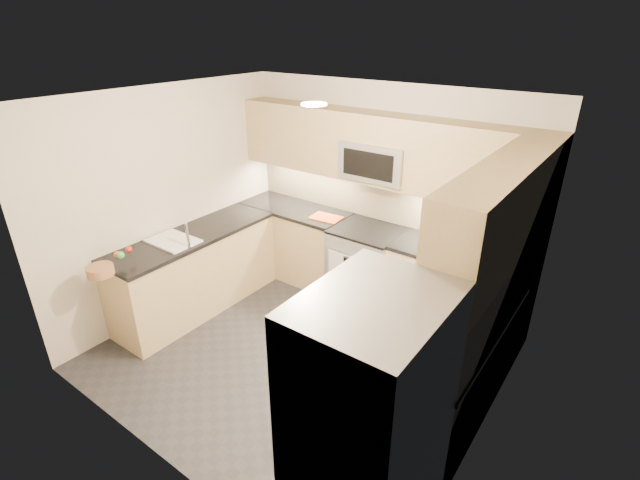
{
  "coord_description": "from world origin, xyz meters",
  "views": [
    {
      "loc": [
        2.39,
        -2.92,
        3.06
      ],
      "look_at": [
        0.0,
        0.35,
        1.15
      ],
      "focal_mm": 26.0,
      "sensor_mm": 36.0,
      "label": 1
    }
  ],
  "objects": [
    {
      "name": "floor",
      "position": [
        0.0,
        0.0,
        0.0
      ],
      "size": [
        3.6,
        3.2,
        0.0
      ],
      "primitive_type": "cube",
      "color": "#26262B",
      "rests_on": "ground"
    },
    {
      "name": "ceiling",
      "position": [
        0.0,
        0.0,
        2.5
      ],
      "size": [
        3.6,
        3.2,
        0.02
      ],
      "primitive_type": "cube",
      "color": "beige",
      "rests_on": "wall_back"
    },
    {
      "name": "wall_back",
      "position": [
        0.0,
        1.6,
        1.25
      ],
      "size": [
        3.6,
        0.02,
        2.5
      ],
      "primitive_type": "cube",
      "color": "beige",
      "rests_on": "floor"
    },
    {
      "name": "wall_front",
      "position": [
        0.0,
        -1.6,
        1.25
      ],
      "size": [
        3.6,
        0.02,
        2.5
      ],
      "primitive_type": "cube",
      "color": "beige",
      "rests_on": "floor"
    },
    {
      "name": "wall_left",
      "position": [
        -1.8,
        0.0,
        1.25
      ],
      "size": [
        0.02,
        3.2,
        2.5
      ],
      "primitive_type": "cube",
      "color": "beige",
      "rests_on": "floor"
    },
    {
      "name": "wall_right",
      "position": [
        1.8,
        0.0,
        1.25
      ],
      "size": [
        0.02,
        3.2,
        2.5
      ],
      "primitive_type": "cube",
      "color": "beige",
      "rests_on": "floor"
    },
    {
      "name": "base_cab_back_left",
      "position": [
        -1.09,
        1.3,
        0.45
      ],
      "size": [
        1.42,
        0.6,
        0.9
      ],
      "primitive_type": "cube",
      "color": "tan",
      "rests_on": "floor"
    },
    {
      "name": "base_cab_back_right",
      "position": [
        1.09,
        1.3,
        0.45
      ],
      "size": [
        1.42,
        0.6,
        0.9
      ],
      "primitive_type": "cube",
      "color": "tan",
      "rests_on": "floor"
    },
    {
      "name": "base_cab_right",
      "position": [
        1.5,
        0.15,
        0.45
      ],
      "size": [
        0.6,
        1.7,
        0.9
      ],
      "primitive_type": "cube",
      "color": "tan",
      "rests_on": "floor"
    },
    {
      "name": "base_cab_peninsula",
      "position": [
        -1.5,
        0.0,
        0.45
      ],
      "size": [
        0.6,
        2.0,
        0.9
      ],
      "primitive_type": "cube",
      "color": "tan",
      "rests_on": "floor"
    },
    {
      "name": "countertop_back_left",
      "position": [
        -1.09,
        1.3,
        0.92
      ],
      "size": [
        1.42,
        0.63,
        0.04
      ],
      "primitive_type": "cube",
      "color": "black",
      "rests_on": "base_cab_back_left"
    },
    {
      "name": "countertop_back_right",
      "position": [
        1.09,
        1.3,
        0.92
      ],
      "size": [
        1.42,
        0.63,
        0.04
      ],
      "primitive_type": "cube",
      "color": "black",
      "rests_on": "base_cab_back_right"
    },
    {
      "name": "countertop_right",
      "position": [
        1.5,
        0.15,
        0.92
      ],
      "size": [
        0.63,
        1.7,
        0.04
      ],
      "primitive_type": "cube",
      "color": "black",
      "rests_on": "base_cab_right"
    },
    {
      "name": "countertop_peninsula",
      "position": [
        -1.5,
        0.0,
        0.92
      ],
      "size": [
        0.63,
        2.0,
        0.04
      ],
      "primitive_type": "cube",
      "color": "black",
      "rests_on": "base_cab_peninsula"
    },
    {
      "name": "upper_cab_back",
      "position": [
        0.0,
        1.43,
        1.83
      ],
      "size": [
        3.6,
        0.35,
        0.75
      ],
      "primitive_type": "cube",
      "color": "tan",
      "rests_on": "wall_back"
    },
    {
      "name": "upper_cab_right",
      "position": [
        1.62,
        0.28,
        1.83
      ],
      "size": [
        0.35,
        1.95,
        0.75
      ],
      "primitive_type": "cube",
      "color": "tan",
      "rests_on": "wall_right"
    },
    {
      "name": "backsplash_back",
      "position": [
        0.0,
        1.6,
        1.2
      ],
      "size": [
        3.6,
        0.01,
        0.51
      ],
      "primitive_type": "cube",
      "color": "#BEAE89",
      "rests_on": "wall_back"
    },
    {
      "name": "backsplash_right",
      "position": [
        1.8,
        0.45,
        1.2
      ],
      "size": [
        0.01,
        2.3,
        0.51
      ],
      "primitive_type": "cube",
      "color": "#BEAE89",
      "rests_on": "wall_right"
    },
    {
      "name": "gas_range",
      "position": [
        0.0,
        1.28,
        0.46
      ],
      "size": [
        0.76,
        0.65,
        0.91
      ],
      "primitive_type": "cube",
      "color": "#A6A7AE",
      "rests_on": "floor"
    },
    {
      "name": "range_cooktop",
      "position": [
        0.0,
        1.28,
        0.92
      ],
      "size": [
        0.76,
        0.65,
        0.03
      ],
      "primitive_type": "cube",
      "color": "black",
      "rests_on": "gas_range"
    },
    {
      "name": "oven_door_glass",
      "position": [
        0.0,
        0.95,
        0.45
      ],
      "size": [
        0.62,
        0.02,
        0.45
      ],
      "primitive_type": "cube",
      "color": "black",
      "rests_on": "gas_range"
    },
    {
      "name": "oven_handle",
      "position": [
        0.0,
        0.93,
        0.72
      ],
      "size": [
        0.6,
        0.02,
        0.02
      ],
      "primitive_type": "cylinder",
      "rotation": [
        0.0,
        1.57,
        0.0
      ],
      "color": "#B2B5BA",
      "rests_on": "gas_range"
    },
    {
      "name": "microwave",
      "position": [
        0.0,
        1.4,
        1.7
      ],
      "size": [
        0.76,
        0.4,
        0.4
      ],
      "primitive_type": "cube",
      "color": "#9EA1A6",
      "rests_on": "upper_cab_back"
    },
    {
      "name": "microwave_door",
      "position": [
        0.0,
        1.2,
        1.7
      ],
      "size": [
        0.6,
        0.01,
        0.28
      ],
      "primitive_type": "cube",
      "color": "black",
      "rests_on": "microwave"
    },
    {
      "name": "refrigerator",
      "position": [
        1.45,
        -1.15,
        0.9
      ],
      "size": [
        0.7,
        0.9,
        1.8
      ],
      "primitive_type": "cube",
      "color": "#95989C",
      "rests_on": "floor"
    },
    {
      "name": "fridge_handle_left",
      "position": [
        1.08,
        -1.33,
        0.95
      ],
      "size": [
        0.02,
        0.02,
        1.2
      ],
      "primitive_type": "cylinder",
      "color": "#B2B5BA",
      "rests_on": "refrigerator"
    },
    {
      "name": "fridge_handle_right",
      "position": [
        1.08,
        -0.97,
        0.95
      ],
      "size": [
        0.02,
        0.02,
        1.2
      ],
      "primitive_type": "cylinder",
      "color": "#B2B5BA",
      "rests_on": "refrigerator"
    },
    {
      "name": "sink_basin",
      "position": [
        -1.5,
        -0.25,
        0.88
      ],
      "size": [
        0.52,
        0.38,
        0.16
      ],
      "primitive_type": "cube",
      "color": "white",
      "rests_on": "base_cab_peninsula"
    },
    {
      "name": "faucet",
      "position": [
        -1.24,
        -0.25,
        1.08
      ],
      "size": [
        0.03,
        0.03,
        0.28
      ],
      "primitive_type": "cylinder",
      "color": "silver",
      "rests_on": "countertop_peninsula"
    },
    {
      "name": "utensil_bowl",
      "position": [
        1.63,
        1.33,
        1.03
      ],
      "size": [
        0.34,
        0.34,
        0.18
      ],
      "primitive_type": "cylinder",
      "rotation": [
        0.0,
        0.0,
        -0.07
      ],
      "color": "#44A04E",
      "rests_on": "countertop_back_right"
    },
    {
      "name": "cutting_board",
      "position": [
        -0.57,
        1.25,
        0.95
      ],
      "size": [
        0.38,
        0.28,
        0.01
      ],
      "primitive_type": "cube",
      "rotation": [
        0.0,
        0.0,
        0.09
      ],
      "color": "#D84314",
      "rests_on": "countertop_back_left"
    },
    {
      "name": "fruit_basket",
      "position": [
        -1.45,
        -1.1,
        0.98
      ],
      "size": [
        0.28,
        0.28,
        0.09
      ],
      "primitive_type": "cylinder",
      "rotation": [
        0.0,
        0.0,
        0.16
      ],
      "color": "#9A6A48",
      "rests_on": "countertop_peninsula"
    },
    {
      "name": "fruit_apple",
      "position": [
        -1.49,
        -0.76,
        1.05
      ],
      "size": [
        0.06,
        0.06,
        0.06
      ],
      "primitive_type": "sphere",
      "color": "red",
      "rests_on": "fruit_basket"
    },
    {
      "name": "fruit_pear",
      "position": [
        -1.45,
        -0.88,
        1.05
      ],
      "size": [
        0.07,
        0.07,
        0.07
      ],
      "primitive_type": "sphere",
      "color": "#44A04E",
      "rests_on": "fruit_basket"
    },
    {
      "name": "dish_towel_check",
      "position": [
        -0.18,
        0.91,
        0.55
      ],
      "size": [
        0.2,
        0.03,
        0.38
      ],
      "primitive_type": "cube",
      "rotation": [
        0.0,
        0.0,
        -0.05
      ],
      "color": "silver",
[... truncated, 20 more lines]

